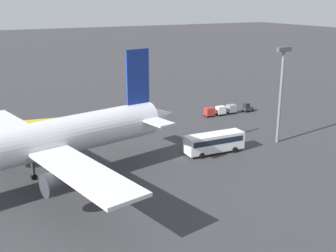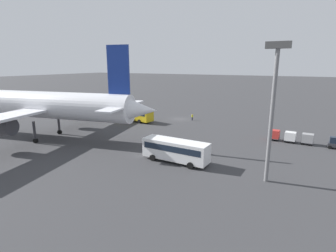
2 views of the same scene
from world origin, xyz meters
TOP-DOWN VIEW (x-y plane):
  - ground_plane at (0.00, 0.00)m, footprint 600.00×600.00m
  - airplane at (16.79, 30.11)m, footprint 50.09×43.10m
  - shuttle_bus_near at (10.39, 7.55)m, footprint 13.15×5.04m
  - shuttle_bus_far at (-13.35, 29.47)m, footprint 10.57×3.63m
  - baggage_tug at (-35.56, 10.36)m, footprint 2.41×1.63m
  - worker_person at (-3.74, -0.11)m, footprint 0.38×0.38m
  - cargo_cart_grey at (-31.26, 9.99)m, footprint 2.11×1.82m
  - cargo_cart_white at (-28.32, 10.03)m, footprint 2.11×1.82m
  - cargo_cart_red at (-25.37, 9.83)m, footprint 2.11×1.82m
  - light_pole at (-26.73, 30.21)m, footprint 2.80×0.70m

SIDE VIEW (x-z plane):
  - ground_plane at x=0.00m, z-range 0.00..0.00m
  - worker_person at x=-3.74m, z-range 0.00..1.74m
  - baggage_tug at x=-35.56m, z-range -0.11..1.99m
  - cargo_cart_grey at x=-31.26m, z-range 0.16..2.22m
  - cargo_cart_white at x=-28.32m, z-range 0.16..2.22m
  - cargo_cart_red at x=-25.37m, z-range 0.16..2.22m
  - shuttle_bus_near at x=10.39m, z-range 0.33..3.67m
  - shuttle_bus_far at x=-13.35m, z-range 0.33..3.72m
  - airplane at x=16.79m, z-range -2.22..15.72m
  - light_pole at x=-26.73m, z-range 1.98..19.23m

